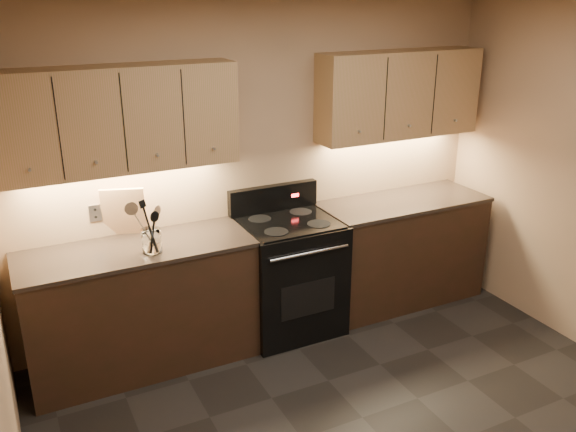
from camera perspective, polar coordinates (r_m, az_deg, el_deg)
name	(u,v)px	position (r m, az deg, el deg)	size (l,w,h in m)	color
wall_back	(262,166)	(4.83, -2.49, 4.68)	(4.00, 0.04, 2.60)	tan
counter_left	(141,307)	(4.56, -13.58, -8.24)	(1.62, 0.62, 0.93)	black
counter_right	(400,250)	(5.44, 10.41, -3.13)	(1.46, 0.62, 0.93)	black
stove	(289,274)	(4.88, 0.06, -5.43)	(0.76, 0.68, 1.14)	black
upper_cab_left	(119,119)	(4.25, -15.56, 8.71)	(1.60, 0.30, 0.70)	#AC7A56
upper_cab_right	(399,94)	(5.18, 10.37, 11.13)	(1.44, 0.30, 0.70)	#AC7A56
outlet_plate	(95,213)	(4.53, -17.59, 0.26)	(0.09, 0.01, 0.12)	#B2B5BA
utensil_crock	(152,241)	(4.24, -12.63, -2.33)	(0.16, 0.16, 0.17)	white
cutting_board	(124,212)	(4.51, -15.09, 0.39)	(0.31, 0.02, 0.39)	tan
wooden_spoon	(147,229)	(4.20, -13.03, -1.22)	(0.06, 0.06, 0.31)	tan
black_spoon	(149,228)	(4.22, -12.87, -1.11)	(0.06, 0.06, 0.30)	black
black_turner	(154,224)	(4.17, -12.42, -0.73)	(0.08, 0.08, 0.38)	black
steel_skimmer	(155,225)	(4.19, -12.38, -0.85)	(0.09, 0.09, 0.36)	silver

